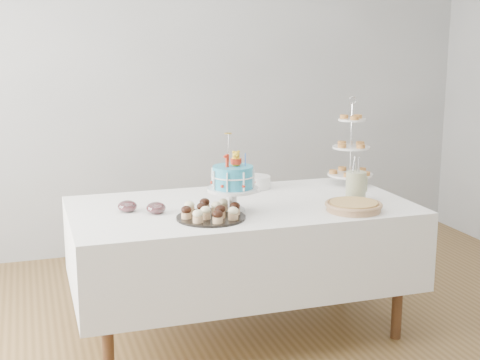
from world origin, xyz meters
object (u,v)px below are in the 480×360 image
object	(u,v)px
table	(241,243)
birthday_cake	(233,190)
cupcake_tray	(211,211)
utensil_pitcher	(356,185)
pie	(354,206)
jam_bowl_b	(127,206)
pastry_plate	(245,188)
jam_bowl_a	(156,208)
tiered_stand	(351,148)
plate_stack	(255,182)

from	to	relation	value
table	birthday_cake	bearing A→B (deg)	-124.59
cupcake_tray	utensil_pitcher	size ratio (longest dim) A/B	1.39
pie	jam_bowl_b	world-z (taller)	jam_bowl_b
pastry_plate	utensil_pitcher	size ratio (longest dim) A/B	0.82
pastry_plate	jam_bowl_a	xyz separation A→B (m)	(-0.63, -0.38, 0.02)
cupcake_tray	jam_bowl_b	distance (m)	0.48
cupcake_tray	utensil_pitcher	bearing A→B (deg)	7.28
cupcake_tray	tiered_stand	size ratio (longest dim) A/B	0.64
birthday_cake	cupcake_tray	world-z (taller)	birthday_cake
jam_bowl_a	cupcake_tray	bearing A→B (deg)	-36.96
table	pie	xyz separation A→B (m)	(0.54, -0.32, 0.26)
pie	pastry_plate	bearing A→B (deg)	122.00
plate_stack	pastry_plate	xyz separation A→B (m)	(-0.08, -0.04, -0.02)
cupcake_tray	utensil_pitcher	distance (m)	0.91
jam_bowl_b	table	bearing A→B (deg)	-3.66
tiered_stand	utensil_pitcher	size ratio (longest dim) A/B	2.16
table	tiered_stand	world-z (taller)	tiered_stand
utensil_pitcher	birthday_cake	bearing A→B (deg)	-159.06
plate_stack	pastry_plate	world-z (taller)	plate_stack
cupcake_tray	pastry_plate	world-z (taller)	cupcake_tray
utensil_pitcher	plate_stack	bearing A→B (deg)	152.56
tiered_stand	plate_stack	bearing A→B (deg)	173.26
table	cupcake_tray	bearing A→B (deg)	-135.92
table	jam_bowl_a	world-z (taller)	jam_bowl_a
jam_bowl_a	jam_bowl_b	xyz separation A→B (m)	(-0.14, 0.09, -0.00)
tiered_stand	utensil_pitcher	distance (m)	0.48
table	pie	world-z (taller)	pie
tiered_stand	pie	bearing A→B (deg)	-115.48
birthday_cake	utensil_pitcher	bearing A→B (deg)	-11.87
table	plate_stack	distance (m)	0.51
table	birthday_cake	world-z (taller)	birthday_cake
pie	jam_bowl_b	bearing A→B (deg)	162.90
table	utensil_pitcher	world-z (taller)	utensil_pitcher
plate_stack	jam_bowl_a	size ratio (longest dim) A/B	1.86
birthday_cake	jam_bowl_b	distance (m)	0.58
birthday_cake	table	bearing A→B (deg)	42.89
jam_bowl_a	utensil_pitcher	world-z (taller)	utensil_pitcher
jam_bowl_b	jam_bowl_a	bearing A→B (deg)	-30.95
pie	jam_bowl_a	bearing A→B (deg)	165.01
tiered_stand	jam_bowl_b	size ratio (longest dim) A/B	5.38
table	pastry_plate	xyz separation A→B (m)	(0.13, 0.34, 0.24)
jam_bowl_a	utensil_pitcher	distance (m)	1.16
table	pastry_plate	bearing A→B (deg)	68.64
birthday_cake	tiered_stand	xyz separation A→B (m)	(0.93, 0.43, 0.12)
table	pie	distance (m)	0.68
pie	utensil_pitcher	xyz separation A→B (m)	(0.12, 0.20, 0.07)
plate_stack	utensil_pitcher	distance (m)	0.67
pastry_plate	cupcake_tray	bearing A→B (deg)	-123.24
cupcake_tray	plate_stack	distance (m)	0.76
tiered_stand	jam_bowl_a	bearing A→B (deg)	-165.58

